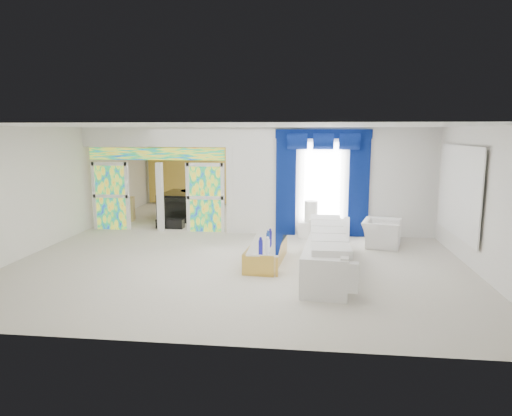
# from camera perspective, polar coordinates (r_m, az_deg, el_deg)

# --- Properties ---
(floor) EXTENTS (12.00, 12.00, 0.00)m
(floor) POSITION_cam_1_polar(r_m,az_deg,el_deg) (12.13, -0.76, -4.16)
(floor) COLOR #B7AF9E
(floor) RESTS_ON ground
(dividing_wall) EXTENTS (5.70, 0.18, 3.00)m
(dividing_wall) POSITION_cam_1_polar(r_m,az_deg,el_deg) (12.78, 9.43, 3.25)
(dividing_wall) COLOR white
(dividing_wall) RESTS_ON ground
(dividing_header) EXTENTS (4.30, 0.18, 0.55)m
(dividing_header) POSITION_cam_1_polar(r_m,az_deg,el_deg) (13.41, -12.53, 8.69)
(dividing_header) COLOR white
(dividing_header) RESTS_ON dividing_wall
(stained_panel_left) EXTENTS (0.95, 0.04, 2.00)m
(stained_panel_left) POSITION_cam_1_polar(r_m,az_deg,el_deg) (14.07, -17.77, 1.44)
(stained_panel_left) COLOR #994C3F
(stained_panel_left) RESTS_ON ground
(stained_panel_right) EXTENTS (0.95, 0.04, 2.00)m
(stained_panel_right) POSITION_cam_1_polar(r_m,az_deg,el_deg) (13.16, -6.38, 1.30)
(stained_panel_right) COLOR #994C3F
(stained_panel_right) RESTS_ON ground
(stained_transom) EXTENTS (4.00, 0.05, 0.35)m
(stained_transom) POSITION_cam_1_polar(r_m,az_deg,el_deg) (13.43, -12.46, 6.67)
(stained_transom) COLOR #994C3F
(stained_transom) RESTS_ON dividing_header
(window_pane) EXTENTS (1.00, 0.02, 2.30)m
(window_pane) POSITION_cam_1_polar(r_m,az_deg,el_deg) (12.67, 8.31, 3.00)
(window_pane) COLOR white
(window_pane) RESTS_ON dividing_wall
(blue_drape_left) EXTENTS (0.55, 0.10, 2.80)m
(blue_drape_left) POSITION_cam_1_polar(r_m,az_deg,el_deg) (12.66, 3.78, 2.84)
(blue_drape_left) COLOR #031445
(blue_drape_left) RESTS_ON ground
(blue_drape_right) EXTENTS (0.55, 0.10, 2.80)m
(blue_drape_right) POSITION_cam_1_polar(r_m,az_deg,el_deg) (12.72, 12.82, 2.66)
(blue_drape_right) COLOR #031445
(blue_drape_right) RESTS_ON ground
(blue_pelmet) EXTENTS (2.60, 0.12, 0.25)m
(blue_pelmet) POSITION_cam_1_polar(r_m,az_deg,el_deg) (12.56, 8.47, 9.20)
(blue_pelmet) COLOR #031445
(blue_pelmet) RESTS_ON dividing_wall
(wall_mirror) EXTENTS (0.04, 2.70, 1.90)m
(wall_mirror) POSITION_cam_1_polar(r_m,az_deg,el_deg) (11.30, 24.21, 1.97)
(wall_mirror) COLOR white
(wall_mirror) RESTS_ON ground
(gold_curtains) EXTENTS (9.70, 0.12, 2.90)m
(gold_curtains) POSITION_cam_1_polar(r_m,az_deg,el_deg) (17.70, 1.67, 5.12)
(gold_curtains) COLOR gold
(gold_curtains) RESTS_ON ground
(white_sofa) EXTENTS (1.17, 3.93, 0.74)m
(white_sofa) POSITION_cam_1_polar(r_m,az_deg,el_deg) (9.74, 9.13, -5.51)
(white_sofa) COLOR white
(white_sofa) RESTS_ON ground
(coffee_table) EXTENTS (0.83, 2.02, 0.44)m
(coffee_table) POSITION_cam_1_polar(r_m,az_deg,el_deg) (10.09, 1.32, -5.73)
(coffee_table) COLOR gold
(coffee_table) RESTS_ON ground
(console_table) EXTENTS (1.30, 0.43, 0.43)m
(console_table) POSITION_cam_1_polar(r_m,az_deg,el_deg) (12.61, 8.25, -2.73)
(console_table) COLOR white
(console_table) RESTS_ON ground
(table_lamp) EXTENTS (0.36, 0.36, 0.58)m
(table_lamp) POSITION_cam_1_polar(r_m,az_deg,el_deg) (12.51, 6.93, -0.44)
(table_lamp) COLOR white
(table_lamp) RESTS_ON console_table
(armchair) EXTENTS (1.13, 1.22, 0.67)m
(armchair) POSITION_cam_1_polar(r_m,az_deg,el_deg) (11.95, 15.47, -3.08)
(armchair) COLOR white
(armchair) RESTS_ON ground
(grand_piano) EXTENTS (1.38, 1.78, 0.88)m
(grand_piano) POSITION_cam_1_polar(r_m,az_deg,el_deg) (15.40, -9.00, 0.35)
(grand_piano) COLOR black
(grand_piano) RESTS_ON ground
(piano_bench) EXTENTS (0.83, 0.35, 0.27)m
(piano_bench) POSITION_cam_1_polar(r_m,az_deg,el_deg) (13.94, -10.72, -1.94)
(piano_bench) COLOR black
(piano_bench) RESTS_ON ground
(tv_console) EXTENTS (0.61, 0.57, 0.77)m
(tv_console) POSITION_cam_1_polar(r_m,az_deg,el_deg) (15.40, -16.08, -0.12)
(tv_console) COLOR tan
(tv_console) RESTS_ON ground
(chandelier) EXTENTS (0.60, 0.60, 0.60)m
(chandelier) POSITION_cam_1_polar(r_m,az_deg,el_deg) (15.56, -7.68, 8.65)
(chandelier) COLOR gold
(chandelier) RESTS_ON ceiling
(decanters) EXTENTS (0.21, 1.11, 0.25)m
(decanters) POSITION_cam_1_polar(r_m,az_deg,el_deg) (9.89, 1.31, -4.13)
(decanters) COLOR navy
(decanters) RESTS_ON coffee_table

